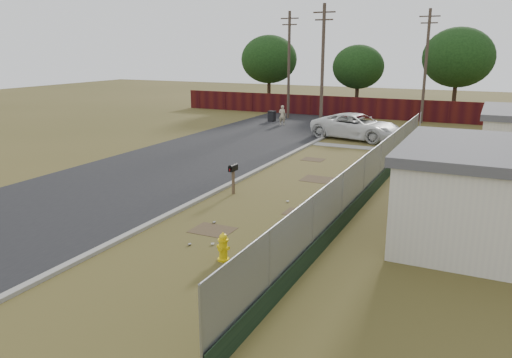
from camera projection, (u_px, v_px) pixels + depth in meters
The scene contains 12 objects.
ground at pixel (289, 195), 21.00m from camera, with size 120.00×120.00×0.00m, color brown.
street at pixel (237, 148), 30.84m from camera, with size 15.10×60.00×0.12m.
chainlink_fence at pixel (370, 180), 20.39m from camera, with size 0.10×27.06×2.02m.
privacy_fence at pixel (331, 106), 45.07m from camera, with size 30.00×0.12×1.80m, color #400F0D.
utility_poles at pixel (345, 65), 39.35m from camera, with size 12.60×8.24×9.00m.
horizon_trees at pixel (410, 66), 40.00m from camera, with size 33.32×31.94×7.78m.
fire_hydrant at pixel (223, 247), 14.47m from camera, with size 0.39×0.39×0.87m.
mailbox at pixel (233, 170), 20.94m from camera, with size 0.21×0.56×1.30m.
pickup_truck at pixel (357, 126), 33.81m from camera, with size 2.83×6.15×1.71m, color silver.
pedestrian at pixel (282, 115), 39.96m from camera, with size 0.58×0.38×1.58m, color #BCAD8A.
trash_bin at pixel (272, 116), 41.83m from camera, with size 0.60×0.66×0.89m.
scattered_litter at pixel (255, 215), 18.44m from camera, with size 2.16×9.61×0.07m.
Camera 1 is at (7.45, -18.76, 6.02)m, focal length 35.00 mm.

